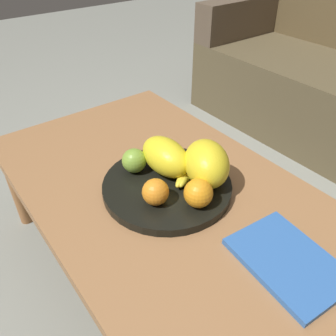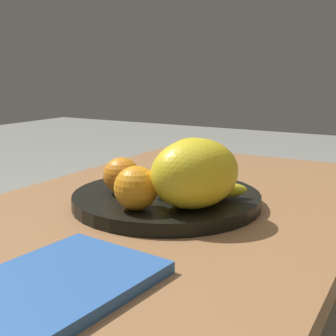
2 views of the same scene
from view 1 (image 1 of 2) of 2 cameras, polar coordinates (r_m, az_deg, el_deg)
ground_plane at (r=1.27m, az=0.33°, el=-17.22°), size 8.00×8.00×0.00m
coffee_table at (r=1.01m, az=0.40°, el=-5.63°), size 1.22×0.70×0.38m
fruit_bowl at (r=0.99m, az=0.00°, el=-2.90°), size 0.37×0.37×0.03m
melon_large_front at (r=0.95m, az=6.40°, el=0.76°), size 0.20×0.19×0.12m
melon_smaller_beside at (r=0.99m, az=-0.41°, el=1.92°), size 0.18×0.11×0.10m
orange_front at (r=0.89m, az=-2.09°, el=-3.98°), size 0.07×0.07×0.07m
orange_left at (r=0.89m, az=5.05°, el=-4.17°), size 0.08×0.08×0.08m
apple_front at (r=1.01m, az=-5.62°, el=1.23°), size 0.07×0.07×0.07m
banana_bunch at (r=1.00m, az=3.58°, el=0.34°), size 0.13×0.18×0.06m
magazine at (r=0.85m, az=19.27°, el=-14.35°), size 0.27×0.20×0.02m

